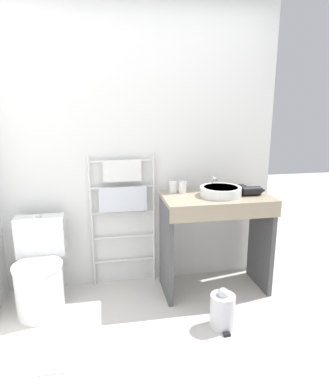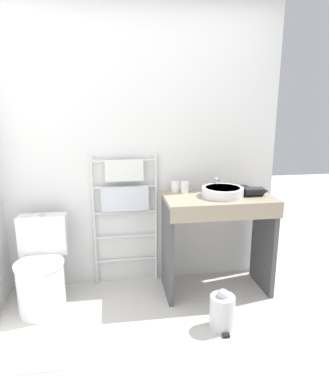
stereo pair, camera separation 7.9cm
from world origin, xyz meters
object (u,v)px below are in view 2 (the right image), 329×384
(towel_radiator, at_px, (125,197))
(cup_near_edge, at_px, (185,187))
(sink_basin, at_px, (223,192))
(toilet, at_px, (42,272))
(hair_dryer, at_px, (254,191))
(cup_near_wall, at_px, (175,187))
(trash_bin, at_px, (222,311))

(towel_radiator, relative_size, cup_near_edge, 11.69)
(sink_basin, bearing_deg, towel_radiator, 162.23)
(toilet, xyz_separation_m, hair_dryer, (1.80, 0.02, 0.61))
(sink_basin, height_order, cup_near_wall, cup_near_wall)
(towel_radiator, relative_size, cup_near_wall, 11.98)
(towel_radiator, xyz_separation_m, cup_near_wall, (0.45, -0.07, 0.09))
(toilet, distance_m, sink_basin, 1.64)
(toilet, xyz_separation_m, cup_near_edge, (1.23, 0.21, 0.62))
(toilet, bearing_deg, hair_dryer, 0.63)
(sink_basin, xyz_separation_m, cup_near_edge, (-0.29, 0.17, 0.01))
(towel_radiator, xyz_separation_m, cup_near_edge, (0.52, -0.10, 0.10))
(towel_radiator, height_order, cup_near_wall, towel_radiator)
(cup_near_wall, bearing_deg, towel_radiator, 170.90)
(cup_near_edge, height_order, trash_bin, cup_near_edge)
(towel_radiator, xyz_separation_m, hair_dryer, (1.09, -0.28, 0.08))
(cup_near_edge, xyz_separation_m, trash_bin, (0.15, -0.71, -0.79))
(toilet, height_order, hair_dryer, hair_dryer)
(hair_dryer, relative_size, trash_bin, 0.67)
(towel_radiator, bearing_deg, cup_near_edge, -10.32)
(towel_radiator, xyz_separation_m, trash_bin, (0.67, -0.81, -0.70))
(cup_near_wall, distance_m, hair_dryer, 0.68)
(toilet, bearing_deg, cup_near_wall, 11.41)
(cup_near_edge, bearing_deg, hair_dryer, -18.39)
(cup_near_wall, bearing_deg, sink_basin, -27.09)
(sink_basin, bearing_deg, trash_bin, -105.15)
(cup_near_edge, distance_m, hair_dryer, 0.60)
(towel_radiator, distance_m, hair_dryer, 1.13)
(toilet, distance_m, cup_near_edge, 1.39)
(cup_near_wall, bearing_deg, toilet, -168.59)
(cup_near_wall, relative_size, cup_near_edge, 0.98)
(towel_radiator, bearing_deg, sink_basin, -17.77)
(towel_radiator, relative_size, trash_bin, 3.74)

